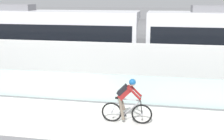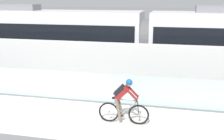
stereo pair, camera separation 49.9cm
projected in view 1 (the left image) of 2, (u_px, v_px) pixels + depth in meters
name	position (u px, v px, depth m)	size (l,w,h in m)	color
ground_plane	(42.00, 116.00, 10.29)	(200.00, 200.00, 0.00)	slate
bike_path_deck	(42.00, 116.00, 10.29)	(32.00, 3.20, 0.01)	silver
glass_parapet	(59.00, 85.00, 11.89)	(32.00, 0.05, 1.20)	#ADC6C1
concrete_barrier_wall	(72.00, 64.00, 13.48)	(32.00, 0.36, 2.19)	silver
tram_rail_near	(86.00, 73.00, 16.12)	(32.00, 0.08, 0.01)	#595654
tram_rail_far	(92.00, 67.00, 17.49)	(32.00, 0.08, 0.01)	#595654
tram	(142.00, 40.00, 15.80)	(22.56, 2.54, 3.81)	silver
cyclist_on_bike	(127.00, 101.00, 9.56)	(1.77, 0.58, 1.61)	black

